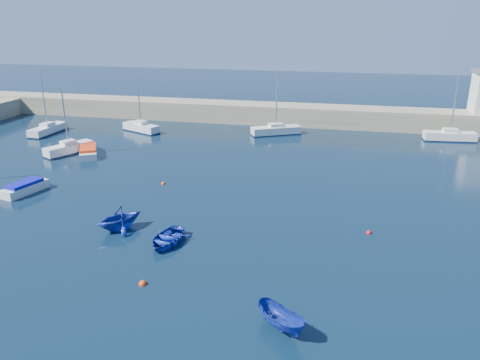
% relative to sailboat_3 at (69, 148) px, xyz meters
% --- Properties ---
extents(ground, '(220.00, 220.00, 0.00)m').
position_rel_sailboat_3_xyz_m(ground, '(19.90, -25.83, -0.59)').
color(ground, black).
rests_on(ground, ground).
extents(back_wall, '(96.00, 4.50, 2.60)m').
position_rel_sailboat_3_xyz_m(back_wall, '(19.90, 20.17, 0.71)').
color(back_wall, gray).
rests_on(back_wall, ground).
extents(sailboat_3, '(3.74, 5.48, 7.22)m').
position_rel_sailboat_3_xyz_m(sailboat_3, '(0.00, 0.00, 0.00)').
color(sailboat_3, silver).
rests_on(sailboat_3, ground).
extents(sailboat_4, '(1.97, 6.10, 7.93)m').
position_rel_sailboat_3_xyz_m(sailboat_4, '(-7.74, 7.68, -0.03)').
color(sailboat_4, silver).
rests_on(sailboat_4, ground).
extents(sailboat_5, '(5.59, 3.67, 7.30)m').
position_rel_sailboat_3_xyz_m(sailboat_5, '(3.53, 11.14, -0.01)').
color(sailboat_5, silver).
rests_on(sailboat_5, ground).
extents(sailboat_6, '(6.32, 4.39, 8.17)m').
position_rel_sailboat_3_xyz_m(sailboat_6, '(20.89, 13.49, -0.02)').
color(sailboat_6, silver).
rests_on(sailboat_6, ground).
extents(sailboat_7, '(6.10, 2.21, 7.93)m').
position_rel_sailboat_3_xyz_m(sailboat_7, '(41.84, 15.12, 0.01)').
color(sailboat_7, silver).
rests_on(sailboat_7, ground).
extents(motorboat_1, '(2.35, 4.24, 0.99)m').
position_rel_sailboat_3_xyz_m(motorboat_1, '(2.97, -11.60, -0.12)').
color(motorboat_1, silver).
rests_on(motorboat_1, ground).
extents(motorboat_2, '(3.92, 5.11, 1.01)m').
position_rel_sailboat_3_xyz_m(motorboat_2, '(2.41, -0.17, -0.11)').
color(motorboat_2, silver).
rests_on(motorboat_2, ground).
extents(dinghy_center, '(2.98, 3.88, 0.75)m').
position_rel_sailboat_3_xyz_m(dinghy_center, '(18.29, -17.83, -0.21)').
color(dinghy_center, '#162C98').
rests_on(dinghy_center, ground).
extents(dinghy_left, '(4.35, 4.44, 1.77)m').
position_rel_sailboat_3_xyz_m(dinghy_left, '(14.19, -16.50, 0.30)').
color(dinghy_left, '#162C98').
rests_on(dinghy_left, ground).
extents(dinghy_right, '(3.09, 2.79, 1.17)m').
position_rel_sailboat_3_xyz_m(dinghy_right, '(26.99, -25.18, 0.00)').
color(dinghy_right, '#162C98').
rests_on(dinghy_right, ground).
extents(buoy_0, '(0.47, 0.47, 0.47)m').
position_rel_sailboat_3_xyz_m(buoy_0, '(18.76, -22.85, -0.59)').
color(buoy_0, red).
rests_on(buoy_0, ground).
extents(buoy_1, '(0.41, 0.41, 0.41)m').
position_rel_sailboat_3_xyz_m(buoy_1, '(31.52, -13.24, -0.59)').
color(buoy_1, '#B40D17').
rests_on(buoy_1, ground).
extents(buoy_3, '(0.40, 0.40, 0.40)m').
position_rel_sailboat_3_xyz_m(buoy_3, '(13.72, -6.94, -0.59)').
color(buoy_3, red).
rests_on(buoy_3, ground).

